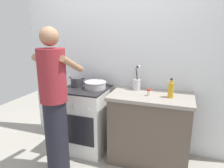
% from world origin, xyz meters
% --- Properties ---
extents(ground, '(6.00, 6.00, 0.00)m').
position_xyz_m(ground, '(0.00, 0.00, 0.00)').
color(ground, gray).
extents(back_wall, '(3.20, 0.10, 2.50)m').
position_xyz_m(back_wall, '(0.20, 0.50, 1.25)').
color(back_wall, silver).
rests_on(back_wall, ground).
extents(countertop, '(1.00, 0.60, 0.90)m').
position_xyz_m(countertop, '(0.55, 0.15, 0.45)').
color(countertop, brown).
rests_on(countertop, ground).
extents(stove_range, '(0.60, 0.62, 0.90)m').
position_xyz_m(stove_range, '(-0.35, 0.15, 0.45)').
color(stove_range, white).
rests_on(stove_range, ground).
extents(pot, '(0.24, 0.17, 0.13)m').
position_xyz_m(pot, '(-0.49, 0.18, 0.96)').
color(pot, '#38383D').
rests_on(pot, stove_range).
extents(mixing_bowl, '(0.30, 0.30, 0.10)m').
position_xyz_m(mixing_bowl, '(-0.21, 0.18, 0.95)').
color(mixing_bowl, '#B7B7BC').
rests_on(mixing_bowl, stove_range).
extents(utensil_crock, '(0.10, 0.10, 0.33)m').
position_xyz_m(utensil_crock, '(0.33, 0.31, 0.99)').
color(utensil_crock, silver).
rests_on(utensil_crock, countertop).
extents(spice_bottle, '(0.04, 0.04, 0.08)m').
position_xyz_m(spice_bottle, '(0.52, 0.10, 0.94)').
color(spice_bottle, silver).
rests_on(spice_bottle, countertop).
extents(oil_bottle, '(0.06, 0.06, 0.23)m').
position_xyz_m(oil_bottle, '(0.77, 0.12, 0.99)').
color(oil_bottle, gold).
rests_on(oil_bottle, countertop).
extents(person, '(0.41, 0.50, 1.70)m').
position_xyz_m(person, '(-0.44, -0.44, 0.86)').
color(person, black).
rests_on(person, ground).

